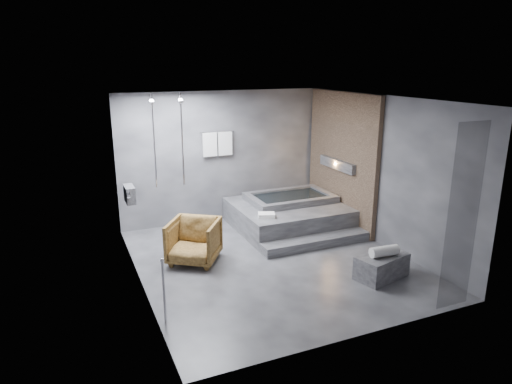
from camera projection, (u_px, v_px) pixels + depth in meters
name	position (u px, v px, depth m)	size (l,w,h in m)	color
room	(288.00, 160.00, 7.90)	(5.00, 5.04, 2.82)	#2E2E31
tub_deck	(288.00, 215.00, 9.62)	(2.20, 2.00, 0.50)	#333336
tub_step	(316.00, 242.00, 8.62)	(2.20, 0.36, 0.18)	#333336
concrete_bench	(382.00, 266.00, 7.36)	(0.86, 0.47, 0.39)	#333335
driftwood_chair	(194.00, 241.00, 7.89)	(0.81, 0.84, 0.76)	#452D11
rolled_towel	(384.00, 251.00, 7.24)	(0.17, 0.17, 0.47)	white
deck_towel	(267.00, 215.00, 8.72)	(0.31, 0.23, 0.08)	white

